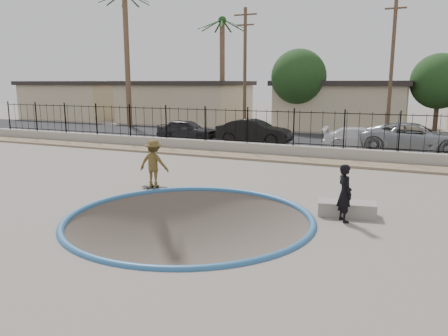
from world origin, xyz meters
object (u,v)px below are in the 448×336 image
object	(u,v)px
car_a	(187,130)
car_b	(254,132)
car_c	(361,139)
car_d	(415,138)
videographer	(345,193)
skateboard	(155,187)
concrete_ledge	(347,209)
skater	(154,166)

from	to	relation	value
car_a	car_b	bearing A→B (deg)	-94.82
car_c	car_b	bearing A→B (deg)	86.28
car_c	car_a	bearing A→B (deg)	85.38
car_c	car_d	bearing A→B (deg)	-89.77
videographer	car_c	xyz separation A→B (m)	(-1.07, 13.55, -0.14)
skateboard	car_a	distance (m)	13.47
skateboard	videographer	distance (m)	6.93
car_c	car_d	size ratio (longest dim) A/B	0.76
concrete_ledge	car_d	size ratio (longest dim) A/B	0.28
skater	skateboard	bearing A→B (deg)	20.68
car_b	car_c	distance (m)	6.35
videographer	car_b	xyz separation A→B (m)	(-7.42, 13.40, -0.01)
videographer	car_b	size ratio (longest dim) A/B	0.35
concrete_ledge	videographer	bearing A→B (deg)	-90.00
car_a	car_d	distance (m)	13.80
skateboard	car_d	world-z (taller)	car_d
skater	car_b	size ratio (longest dim) A/B	0.37
skater	car_a	distance (m)	13.45
skater	car_c	distance (m)	13.71
car_b	concrete_ledge	bearing A→B (deg)	-151.28
car_b	car_d	xyz separation A→B (m)	(9.09, 0.41, 0.04)
concrete_ledge	car_b	xyz separation A→B (m)	(-7.42, 12.79, 0.59)
car_a	car_d	size ratio (longest dim) A/B	0.70
videographer	car_a	bearing A→B (deg)	8.58
skater	car_c	world-z (taller)	skater
car_c	car_d	distance (m)	2.76
car_b	car_c	world-z (taller)	car_b
skater	car_a	bearing A→B (deg)	-72.58
concrete_ledge	car_d	xyz separation A→B (m)	(1.68, 13.20, 0.63)
car_b	skateboard	bearing A→B (deg)	-178.52
car_b	car_a	bearing A→B (deg)	87.89
skateboard	car_b	distance (m)	12.33
videographer	car_d	size ratio (longest dim) A/B	0.28
car_c	skateboard	bearing A→B (deg)	150.16
skater	car_d	size ratio (longest dim) A/B	0.30
car_d	videographer	bearing A→B (deg)	172.82
car_b	car_c	xyz separation A→B (m)	(6.35, 0.15, -0.13)
skater	car_d	distance (m)	15.27
skater	car_d	bearing A→B (deg)	-129.59
skater	videographer	bearing A→B (deg)	164.92
concrete_ledge	car_a	size ratio (longest dim) A/B	0.40
videographer	skater	bearing A→B (deg)	47.37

